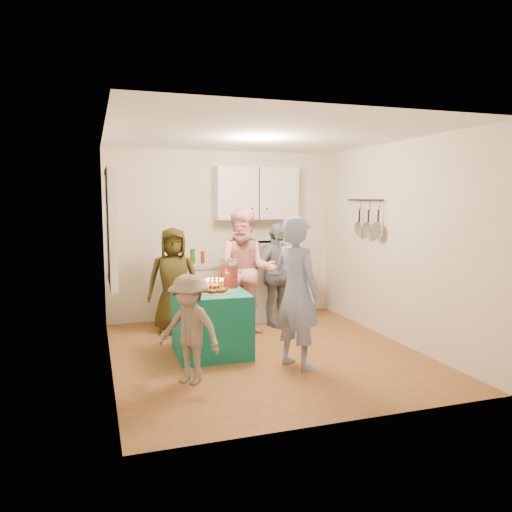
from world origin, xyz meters
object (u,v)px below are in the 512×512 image
object	(u,v)px
punch_jar	(229,274)
woman_back_right	(276,274)
microwave	(263,251)
woman_back_left	(173,280)
man_birthday	(297,292)
child_near_left	(189,329)
party_table	(211,323)
woman_back_center	(246,271)
counter	(241,292)

from	to	relation	value
punch_jar	woman_back_right	size ratio (longest dim) A/B	0.22
microwave	woman_back_left	distance (m)	1.55
man_birthday	child_near_left	size ratio (longest dim) A/B	1.51
punch_jar	child_near_left	distance (m)	1.36
man_birthday	woman_back_left	xyz separation A→B (m)	(-1.06, 1.88, -0.11)
microwave	party_table	distance (m)	2.07
microwave	woman_back_center	world-z (taller)	woman_back_center
counter	party_table	bearing A→B (deg)	-118.20
man_birthday	woman_back_right	distance (m)	1.87
punch_jar	woman_back_right	world-z (taller)	woman_back_right
man_birthday	child_near_left	bearing A→B (deg)	70.70
woman_back_center	party_table	bearing A→B (deg)	-111.29
woman_back_left	woman_back_center	bearing A→B (deg)	-12.99
man_birthday	woman_back_left	world-z (taller)	man_birthday
microwave	woman_back_right	bearing A→B (deg)	-93.79
child_near_left	man_birthday	bearing A→B (deg)	50.76
woman_back_left	microwave	bearing A→B (deg)	23.03
microwave	man_birthday	xyz separation A→B (m)	(-0.39, -2.29, -0.21)
punch_jar	woman_back_left	size ratio (longest dim) A/B	0.23
punch_jar	woman_back_center	distance (m)	0.67
punch_jar	woman_back_center	world-z (taller)	woman_back_center
woman_back_center	child_near_left	size ratio (longest dim) A/B	1.56
microwave	woman_back_center	size ratio (longest dim) A/B	0.30
woman_back_center	woman_back_right	size ratio (longest dim) A/B	1.15
woman_back_left	woman_back_center	world-z (taller)	woman_back_center
woman_back_left	man_birthday	bearing A→B (deg)	-53.18
microwave	party_table	size ratio (longest dim) A/B	0.62
woman_back_center	woman_back_left	bearing A→B (deg)	179.09
man_birthday	woman_back_right	size ratio (longest dim) A/B	1.11
counter	microwave	world-z (taller)	microwave
woman_back_center	microwave	bearing A→B (deg)	75.55
man_birthday	microwave	bearing A→B (deg)	-34.44
counter	microwave	distance (m)	0.72
party_table	man_birthday	xyz separation A→B (m)	(0.79, -0.74, 0.46)
punch_jar	child_near_left	xyz separation A→B (m)	(-0.72, -1.10, -0.37)
child_near_left	party_table	bearing A→B (deg)	108.81
counter	woman_back_left	xyz separation A→B (m)	(-1.10, -0.41, 0.31)
man_birthday	child_near_left	world-z (taller)	man_birthday
counter	child_near_left	xyz separation A→B (m)	(-1.26, -2.40, 0.13)
punch_jar	woman_back_right	xyz separation A→B (m)	(0.94, 0.83, -0.17)
woman_back_left	woman_back_right	xyz separation A→B (m)	(1.50, -0.07, 0.02)
party_table	microwave	bearing A→B (deg)	52.53
party_table	punch_jar	world-z (taller)	punch_jar
woman_back_left	woman_back_right	bearing A→B (deg)	4.79
woman_back_center	woman_back_right	world-z (taller)	woman_back_center
microwave	woman_back_right	size ratio (longest dim) A/B	0.35
woman_back_left	counter	bearing A→B (deg)	27.76
woman_back_right	punch_jar	bearing A→B (deg)	-159.04
punch_jar	microwave	bearing A→B (deg)	55.58
man_birthday	woman_back_left	size ratio (longest dim) A/B	1.14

